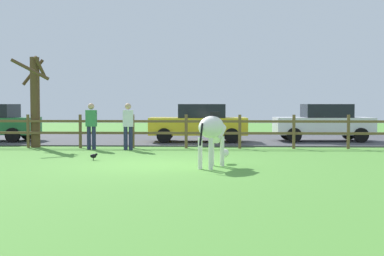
{
  "coord_description": "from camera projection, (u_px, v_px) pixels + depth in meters",
  "views": [
    {
      "loc": [
        1.66,
        -13.39,
        1.61
      ],
      "look_at": [
        1.08,
        0.69,
        0.94
      ],
      "focal_mm": 47.43,
      "sensor_mm": 36.0,
      "label": 1
    }
  ],
  "objects": [
    {
      "name": "visitor_right_of_tree",
      "position": [
        91.0,
        124.0,
        17.91
      ],
      "size": [
        0.37,
        0.23,
        1.64
      ],
      "color": "#232847",
      "rests_on": "ground_plane"
    },
    {
      "name": "ground_plane",
      "position": [
        151.0,
        164.0,
        13.51
      ],
      "size": [
        60.0,
        60.0,
        0.0
      ],
      "primitive_type": "plane",
      "color": "#549338"
    },
    {
      "name": "crow_on_grass",
      "position": [
        94.0,
        156.0,
        14.53
      ],
      "size": [
        0.22,
        0.1,
        0.2
      ],
      "color": "black",
      "rests_on": "ground_plane"
    },
    {
      "name": "parking_asphalt",
      "position": [
        176.0,
        139.0,
        22.79
      ],
      "size": [
        28.0,
        7.4,
        0.05
      ],
      "primitive_type": "cube",
      "color": "#47474C",
      "rests_on": "ground_plane"
    },
    {
      "name": "visitor_left_of_tree",
      "position": [
        128.0,
        124.0,
        17.74
      ],
      "size": [
        0.39,
        0.27,
        1.64
      ],
      "color": "#232847",
      "rests_on": "ground_plane"
    },
    {
      "name": "bare_tree",
      "position": [
        35.0,
        99.0,
        18.8
      ],
      "size": [
        1.36,
        1.34,
        3.37
      ],
      "color": "#513A23",
      "rests_on": "ground_plane"
    },
    {
      "name": "parked_car_white",
      "position": [
        323.0,
        122.0,
        21.34
      ],
      "size": [
        4.04,
        1.96,
        1.56
      ],
      "color": "white",
      "rests_on": "parking_asphalt"
    },
    {
      "name": "zebra",
      "position": [
        213.0,
        131.0,
        12.88
      ],
      "size": [
        0.97,
        1.84,
        1.41
      ],
      "color": "white",
      "rests_on": "ground_plane"
    },
    {
      "name": "paddock_fence",
      "position": [
        160.0,
        129.0,
        18.47
      ],
      "size": [
        21.54,
        0.11,
        1.23
      ],
      "color": "brown",
      "rests_on": "ground_plane"
    },
    {
      "name": "parked_car_yellow",
      "position": [
        199.0,
        123.0,
        21.0
      ],
      "size": [
        4.05,
        1.99,
        1.56
      ],
      "color": "yellow",
      "rests_on": "parking_asphalt"
    }
  ]
}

